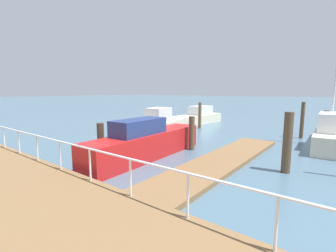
# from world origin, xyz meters

# --- Properties ---
(ground_plane) EXTENTS (300.00, 300.00, 0.00)m
(ground_plane) POSITION_xyz_m (0.00, 20.00, 0.00)
(ground_plane) COLOR slate
(floating_dock) EXTENTS (11.43, 2.00, 0.18)m
(floating_dock) POSITION_xyz_m (2.21, 9.66, 0.09)
(floating_dock) COLOR olive
(floating_dock) RESTS_ON ground_plane
(boardwalk_railing) EXTENTS (0.06, 27.89, 1.08)m
(boardwalk_railing) POSITION_xyz_m (-3.15, 8.85, 1.25)
(boardwalk_railing) COLOR white
(boardwalk_railing) RESTS_ON boardwalk
(dock_piling_0) EXTENTS (0.33, 0.33, 2.10)m
(dock_piling_0) POSITION_xyz_m (9.77, 6.28, 1.05)
(dock_piling_0) COLOR brown
(dock_piling_0) RESTS_ON ground_plane
(dock_piling_1) EXTENTS (0.31, 0.31, 1.89)m
(dock_piling_1) POSITION_xyz_m (3.65, 12.06, 0.94)
(dock_piling_1) COLOR brown
(dock_piling_1) RESTS_ON ground_plane
(dock_piling_2) EXTENTS (0.25, 0.25, 2.53)m
(dock_piling_2) POSITION_xyz_m (11.11, 7.72, 1.27)
(dock_piling_2) COLOR brown
(dock_piling_2) RESTS_ON ground_plane
(dock_piling_3) EXTENTS (0.32, 0.32, 1.80)m
(dock_piling_3) POSITION_xyz_m (-0.76, 14.30, 0.90)
(dock_piling_3) COLOR #473826
(dock_piling_3) RESTS_ON ground_plane
(dock_piling_4) EXTENTS (0.35, 0.35, 2.46)m
(dock_piling_4) POSITION_xyz_m (2.77, 7.05, 1.23)
(dock_piling_4) COLOR brown
(dock_piling_4) RESTS_ON ground_plane
(dock_piling_5) EXTENTS (0.28, 0.28, 2.29)m
(dock_piling_5) POSITION_xyz_m (10.76, 15.64, 1.15)
(dock_piling_5) COLOR brown
(dock_piling_5) RESTS_ON ground_plane
(moored_boat_1) EXTENTS (5.88, 2.25, 2.08)m
(moored_boat_1) POSITION_xyz_m (5.33, 16.07, 0.73)
(moored_boat_1) COLOR beige
(moored_boat_1) RESTS_ON ground_plane
(moored_boat_2) EXTENTS (7.48, 2.48, 1.76)m
(moored_boat_2) POSITION_xyz_m (13.11, 17.48, 0.63)
(moored_boat_2) COLOR beige
(moored_boat_2) RESTS_ON ground_plane
(moored_boat_4) EXTENTS (7.43, 1.81, 1.97)m
(moored_boat_4) POSITION_xyz_m (0.96, 12.99, 0.77)
(moored_boat_4) COLOR red
(moored_boat_4) RESTS_ON ground_plane
(moored_boat_5) EXTENTS (7.31, 1.79, 8.35)m
(moored_boat_5) POSITION_xyz_m (9.32, 5.98, 0.77)
(moored_boat_5) COLOR beige
(moored_boat_5) RESTS_ON ground_plane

